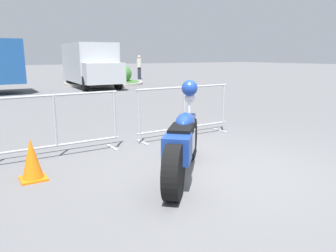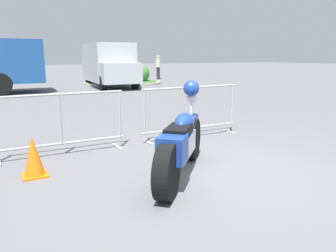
{
  "view_description": "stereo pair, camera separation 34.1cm",
  "coord_description": "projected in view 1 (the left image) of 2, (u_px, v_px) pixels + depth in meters",
  "views": [
    {
      "loc": [
        -3.07,
        -3.49,
        1.69
      ],
      "look_at": [
        -0.52,
        0.57,
        0.65
      ],
      "focal_mm": 35.0,
      "sensor_mm": 36.0,
      "label": 1
    },
    {
      "loc": [
        -2.77,
        -3.66,
        1.69
      ],
      "look_at": [
        -0.52,
        0.57,
        0.65
      ],
      "focal_mm": 35.0,
      "sensor_mm": 36.0,
      "label": 2
    }
  ],
  "objects": [
    {
      "name": "delivery_van",
      "position": [
        91.0,
        64.0,
        17.47
      ],
      "size": [
        2.24,
        5.11,
        2.31
      ],
      "rotation": [
        0.0,
        0.0,
        -1.63
      ],
      "color": "#B2B7BC",
      "rests_on": "ground"
    },
    {
      "name": "motorcycle",
      "position": [
        183.0,
        142.0,
        4.61
      ],
      "size": [
        1.7,
        1.84,
        1.31
      ],
      "rotation": [
        0.0,
        0.0,
        0.83
      ],
      "color": "black",
      "rests_on": "ground"
    },
    {
      "name": "ground_plane",
      "position": [
        218.0,
        172.0,
        4.84
      ],
      "size": [
        120.0,
        120.0,
        0.0
      ],
      "primitive_type": "plane",
      "color": "#5B5B5E"
    },
    {
      "name": "traffic_cone",
      "position": [
        32.0,
        160.0,
        4.48
      ],
      "size": [
        0.34,
        0.34,
        0.59
      ],
      "color": "orange",
      "rests_on": "ground"
    },
    {
      "name": "pedestrian",
      "position": [
        139.0,
        66.0,
        23.4
      ],
      "size": [
        0.37,
        0.37,
        1.69
      ],
      "rotation": [
        0.0,
        0.0,
        1.66
      ],
      "color": "#262838",
      "rests_on": "ground"
    },
    {
      "name": "crowd_barrier_near",
      "position": [
        55.0,
        125.0,
        5.43
      ],
      "size": [
        2.22,
        0.45,
        1.07
      ],
      "rotation": [
        0.0,
        0.0,
        -0.0
      ],
      "color": "#9EA0A5",
      "rests_on": "ground"
    },
    {
      "name": "planter_island",
      "position": [
        107.0,
        79.0,
        19.56
      ],
      "size": [
        4.63,
        4.63,
        1.18
      ],
      "color": "#ADA89E",
      "rests_on": "ground"
    },
    {
      "name": "crowd_barrier_far",
      "position": [
        185.0,
        111.0,
        6.8
      ],
      "size": [
        2.22,
        0.45,
        1.07
      ],
      "rotation": [
        0.0,
        0.0,
        -0.0
      ],
      "color": "#9EA0A5",
      "rests_on": "ground"
    }
  ]
}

